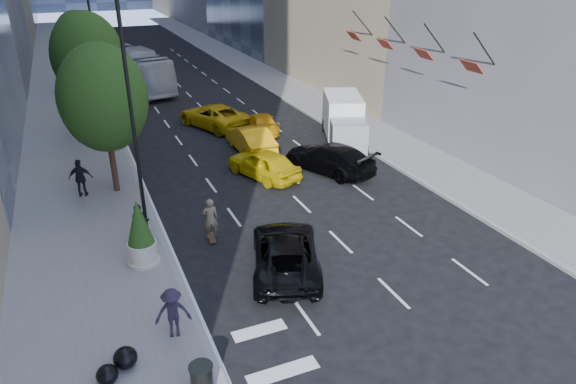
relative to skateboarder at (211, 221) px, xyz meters
name	(u,v)px	position (x,y,z in m)	size (l,w,h in m)	color
ground	(320,247)	(4.02, -2.35, -0.91)	(160.00, 160.00, 0.00)	black
sidewalk_left	(66,100)	(-4.98, 27.65, -0.84)	(6.00, 120.00, 0.15)	slate
sidewalk_right	(274,80)	(14.02, 27.65, -0.84)	(4.00, 120.00, 0.15)	slate
lamp_near	(135,104)	(-2.30, 1.65, 4.90)	(2.13, 0.22, 10.00)	black
lamp_far	(97,41)	(-2.30, 19.65, 4.90)	(2.13, 0.22, 10.00)	black
tree_near	(103,98)	(-3.18, 6.65, 4.06)	(4.20, 4.20, 7.46)	#322113
tree_mid	(88,57)	(-3.18, 16.65, 4.40)	(4.50, 4.50, 7.99)	#322113
tree_far	(79,40)	(-3.18, 29.65, 3.71)	(3.90, 3.90, 6.92)	#322113
traffic_signal	(83,32)	(-2.38, 37.65, 3.32)	(2.48, 0.53, 5.20)	black
facade_flags	(406,46)	(14.66, 7.65, 5.27)	(1.85, 13.30, 2.05)	black
skateboarder	(211,221)	(0.00, 0.00, 0.00)	(0.67, 0.44, 1.83)	#736048
black_sedan_lincoln	(285,253)	(2.02, -3.35, -0.17)	(2.46, 5.33, 1.48)	black
black_sedan_mercedes	(329,158)	(8.22, 4.93, -0.10)	(2.28, 5.62, 1.63)	black
taxi_a	(264,164)	(4.52, 5.57, -0.12)	(1.88, 4.67, 1.59)	gold
taxi_b	(251,139)	(5.22, 9.69, -0.09)	(1.74, 4.99, 1.65)	#FFB10D
taxi_c	(213,116)	(4.52, 15.65, -0.11)	(2.67, 5.80, 1.61)	gold
taxi_d	(262,123)	(7.25, 13.15, -0.25)	(1.84, 4.53, 1.32)	#F6A70C
city_bus	(130,68)	(0.82, 29.93, 0.94)	(3.11, 13.29, 3.70)	#BABBC0
box_truck	(344,121)	(11.33, 8.91, 0.60)	(4.35, 6.58, 2.97)	white
pedestrian_a	(140,222)	(-2.78, 0.98, 0.04)	(0.78, 0.61, 1.61)	black
pedestrian_b	(81,178)	(-4.80, 6.59, 0.21)	(1.14, 0.47, 1.94)	black
pedestrian_c	(173,313)	(-2.78, -5.67, 0.11)	(1.12, 0.64, 1.74)	#251E2D
trash_can	(202,380)	(-2.58, -8.35, -0.30)	(0.61, 0.61, 0.92)	black
planter_shrub	(140,234)	(-3.00, -0.91, 0.53)	(1.13, 1.13, 2.71)	beige
garbage_bags	(118,364)	(-4.61, -6.62, -0.48)	(1.22, 1.18, 0.60)	black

